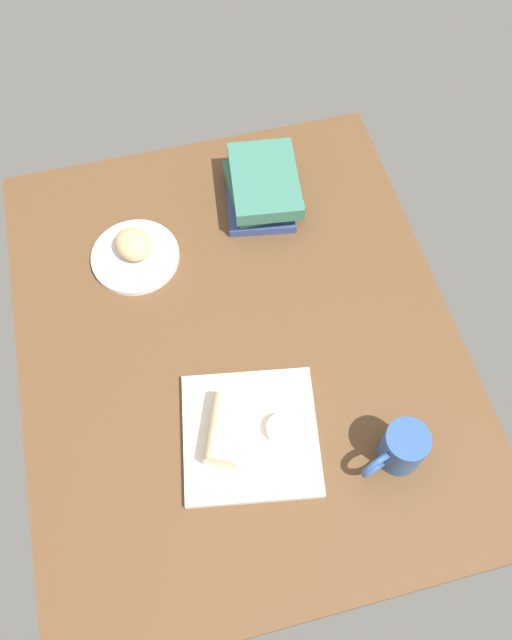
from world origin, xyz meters
The scene contains 8 objects.
dining_table centered at (0.00, 0.00, 2.00)cm, with size 110.00×90.00×4.00cm, color brown.
round_plate centered at (24.49, 17.47, 4.70)cm, with size 19.47×19.47×1.40cm, color white.
scone_pastry centered at (25.37, 17.19, 8.17)cm, with size 8.80×7.54×5.55cm, color tan.
square_plate centered at (-21.42, 2.61, 4.80)cm, with size 25.52×25.52×1.60cm, color silver.
sauce_cup centered at (-22.45, -3.04, 7.01)cm, with size 5.45×5.45×2.63cm.
breakfast_wrap centered at (-20.59, 7.13, 8.85)cm, with size 6.50×6.50×12.96cm, color beige.
book_stack centered at (33.26, -13.97, 8.59)cm, with size 23.00×18.91×8.93cm.
coffee_mug centered at (-32.00, -23.02, 9.22)cm, with size 8.16×13.23×10.24cm.
Camera 1 is at (-58.05, 10.79, 121.06)cm, focal length 35.41 mm.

